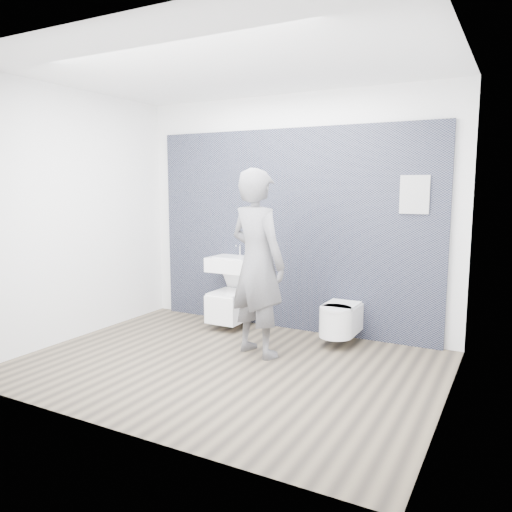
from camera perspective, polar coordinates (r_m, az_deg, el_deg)
The scene contains 8 objects.
ground at distance 4.99m, azimuth -3.34°, elevation -12.32°, with size 4.00×4.00×0.00m, color brown.
room_shell at distance 4.68m, azimuth -3.52°, elevation 8.09°, with size 4.00×4.00×4.00m.
tile_wall at distance 6.22m, azimuth 3.84°, elevation -8.15°, with size 3.60×0.06×2.40m, color black.
washbasin at distance 6.13m, azimuth -2.58°, elevation -0.90°, with size 0.58×0.44×0.44m.
toilet_square at distance 6.17m, azimuth -2.87°, elevation -5.52°, with size 0.40×0.58×0.73m.
toilet_rounded at distance 5.58m, azimuth 9.50°, elevation -7.18°, with size 0.36×0.61×0.33m.
info_placard at distance 5.77m, azimuth 16.97°, elevation -9.83°, with size 0.30×0.03×0.40m, color white.
visitor at distance 5.06m, azimuth 0.14°, elevation -0.83°, with size 0.70×0.46×1.91m, color slate.
Camera 1 is at (2.46, -3.98, 1.74)m, focal length 35.00 mm.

